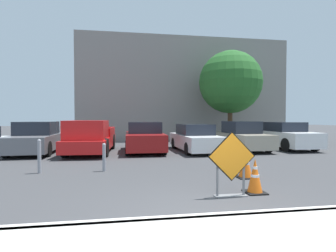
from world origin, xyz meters
TOP-DOWN VIEW (x-y plane):
  - ground_plane at (0.00, 10.00)m, footprint 96.00×96.00m
  - curb_lip at (0.00, 0.00)m, footprint 22.04×0.20m
  - road_closed_sign at (0.86, 1.32)m, footprint 1.09×0.20m
  - traffic_cone_nearest at (1.52, 1.52)m, footprint 0.46×0.46m
  - traffic_cone_second at (2.01, 3.04)m, footprint 0.52×0.52m
  - traffic_cone_third at (2.39, 4.65)m, footprint 0.47×0.47m
  - traffic_cone_fourth at (2.70, 6.17)m, footprint 0.42×0.42m
  - parked_car_second at (-5.81, 9.76)m, footprint 2.03×4.60m
  - pickup_truck at (-3.17, 9.13)m, footprint 2.19×5.13m
  - parked_car_third at (-0.49, 9.44)m, footprint 1.96×4.18m
  - parked_car_fourth at (2.17, 9.27)m, footprint 2.00×4.56m
  - parked_car_fifth at (4.84, 9.41)m, footprint 1.85×4.28m
  - parked_car_sixth at (7.50, 9.49)m, footprint 1.90×4.23m
  - bollard_nearest at (-2.14, 4.63)m, footprint 0.12×0.12m
  - bollard_second at (-4.13, 4.63)m, footprint 0.12×0.12m
  - building_facade_backdrop at (3.12, 17.67)m, footprint 16.27×5.00m
  - street_tree_behind_lot at (5.48, 12.60)m, footprint 4.17×4.17m

SIDE VIEW (x-z plane):
  - ground_plane at x=0.00m, z-range 0.00..0.00m
  - curb_lip at x=0.00m, z-range 0.00..0.14m
  - traffic_cone_third at x=2.39m, z-range -0.01..0.76m
  - traffic_cone_fourth at x=2.70m, z-range -0.01..0.78m
  - traffic_cone_nearest at x=1.52m, z-range -0.01..0.79m
  - traffic_cone_second at x=2.01m, z-range -0.01..0.81m
  - bollard_nearest at x=-2.14m, z-range 0.03..0.94m
  - bollard_second at x=-4.13m, z-range 0.03..1.10m
  - parked_car_fourth at x=2.17m, z-range -0.06..1.36m
  - parked_car_sixth at x=7.50m, z-range -0.04..1.47m
  - parked_car_fifth at x=4.84m, z-range -0.07..1.50m
  - parked_car_third at x=-0.49m, z-range -0.05..1.49m
  - parked_car_second at x=-5.81m, z-range -0.06..1.50m
  - pickup_truck at x=-3.17m, z-range -0.07..1.55m
  - road_closed_sign at x=0.86m, z-range 0.06..1.50m
  - building_facade_backdrop at x=3.12m, z-range 0.00..7.93m
  - street_tree_behind_lot at x=5.48m, z-range 1.02..7.25m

